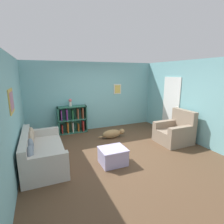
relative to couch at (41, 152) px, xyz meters
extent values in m
plane|color=brown|center=(2.05, -0.01, -0.30)|extent=(14.00, 14.00, 0.00)
cube|color=#7AB7BC|center=(2.05, 2.24, 1.00)|extent=(5.60, 0.10, 2.60)
cube|color=silver|center=(3.05, 2.18, 1.25)|extent=(0.32, 0.02, 0.40)
cube|color=#DBBC56|center=(3.05, 2.17, 1.25)|extent=(0.24, 0.01, 0.32)
cube|color=#7AB7BC|center=(-0.50, -0.01, 1.00)|extent=(0.10, 5.00, 2.60)
cube|color=gold|center=(-0.44, -0.41, 1.35)|extent=(0.02, 0.56, 0.48)
cube|color=#A37089|center=(-0.43, -0.41, 1.35)|extent=(0.01, 0.44, 0.36)
cube|color=#7AB7BC|center=(4.60, -0.01, 1.00)|extent=(0.10, 5.00, 2.60)
cube|color=white|center=(4.53, 0.69, 0.72)|extent=(0.02, 0.84, 2.05)
sphere|color=tan|center=(4.51, 0.34, 0.70)|extent=(0.05, 0.05, 0.05)
cube|color=beige|center=(0.06, 0.00, -0.09)|extent=(0.92, 1.95, 0.42)
cube|color=beige|center=(-0.32, 0.00, 0.30)|extent=(0.16, 1.95, 0.37)
cube|color=beige|center=(0.06, -0.89, 0.22)|extent=(0.92, 0.16, 0.21)
cube|color=beige|center=(0.06, 0.89, 0.22)|extent=(0.92, 0.16, 0.21)
ellipsoid|color=slate|center=(-0.20, -0.68, 0.30)|extent=(0.14, 0.36, 0.36)
ellipsoid|color=slate|center=(-0.20, -0.23, 0.29)|extent=(0.14, 0.35, 0.35)
ellipsoid|color=tan|center=(-0.20, 0.23, 0.31)|extent=(0.14, 0.38, 0.38)
ellipsoid|color=tan|center=(-0.20, 0.68, 0.29)|extent=(0.14, 0.35, 0.35)
cube|color=#2D6B56|center=(0.64, 2.02, 0.20)|extent=(0.04, 0.30, 1.01)
cube|color=#2D6B56|center=(1.65, 2.02, 0.20)|extent=(0.04, 0.30, 1.01)
cube|color=#2D6B56|center=(1.15, 2.16, 0.20)|extent=(1.04, 0.02, 1.01)
cube|color=#2D6B56|center=(1.15, 2.02, -0.28)|extent=(1.04, 0.30, 0.04)
cube|color=#2D6B56|center=(1.15, 2.02, 0.20)|extent=(1.04, 0.30, 0.04)
cube|color=#2D6B56|center=(1.15, 2.02, 0.69)|extent=(1.04, 0.30, 0.04)
cube|color=#B22823|center=(0.76, 2.01, -0.12)|extent=(0.04, 0.23, 0.32)
cube|color=#7A2D84|center=(0.75, 2.01, 0.41)|extent=(0.03, 0.23, 0.37)
cube|color=orange|center=(0.96, 2.01, -0.09)|extent=(0.04, 0.23, 0.39)
cube|color=#7A2D84|center=(0.95, 2.01, 0.42)|extent=(0.04, 0.23, 0.39)
cube|color=silver|center=(1.14, 2.01, -0.09)|extent=(0.04, 0.23, 0.39)
cube|color=#287A3D|center=(1.15, 2.01, 0.39)|extent=(0.03, 0.23, 0.34)
cube|color=orange|center=(1.35, 2.01, -0.13)|extent=(0.03, 0.23, 0.31)
cube|color=brown|center=(1.35, 2.01, 0.41)|extent=(0.04, 0.23, 0.38)
cube|color=#B22823|center=(1.53, 2.01, -0.08)|extent=(0.05, 0.23, 0.41)
cube|color=brown|center=(1.53, 2.01, 0.43)|extent=(0.04, 0.23, 0.41)
cube|color=gray|center=(3.93, -0.19, -0.09)|extent=(0.97, 0.91, 0.42)
cube|color=gray|center=(4.32, -0.19, 0.43)|extent=(0.18, 0.91, 0.62)
cube|color=gray|center=(3.93, -0.56, 0.23)|extent=(0.97, 0.18, 0.22)
cube|color=gray|center=(3.93, 0.17, 0.23)|extent=(0.97, 0.18, 0.22)
cube|color=#ADA3CC|center=(1.62, -0.67, -0.10)|extent=(0.61, 0.54, 0.40)
cube|color=#BBB0DC|center=(1.62, -0.67, 0.08)|extent=(0.63, 0.56, 0.03)
ellipsoid|color=#9E7A4C|center=(2.27, 0.95, -0.15)|extent=(0.67, 0.27, 0.29)
sphere|color=#9E7A4C|center=(2.66, 0.95, -0.12)|extent=(0.19, 0.19, 0.19)
ellipsoid|color=#9E7A4C|center=(1.89, 0.99, -0.23)|extent=(0.20, 0.05, 0.05)
cylinder|color=silver|center=(1.10, 2.02, 0.79)|extent=(0.09, 0.09, 0.17)
sphere|color=#E06B70|center=(1.10, 2.02, 0.93)|extent=(0.12, 0.12, 0.12)
camera|label=1|loc=(0.06, -4.29, 1.89)|focal=28.00mm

